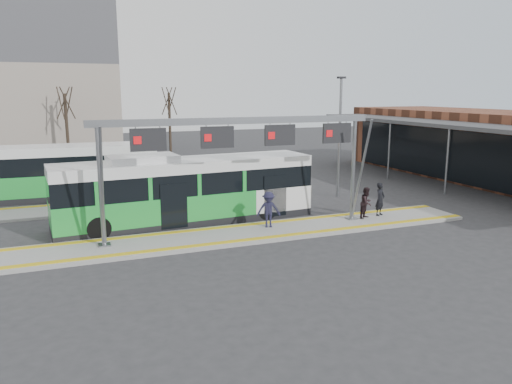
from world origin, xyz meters
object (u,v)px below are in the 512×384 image
at_px(passenger_b, 366,203).
at_px(passenger_c, 269,209).
at_px(gantry, 243,141).
at_px(hero_bus, 186,191).
at_px(passenger_a, 380,199).

bearing_deg(passenger_b, passenger_c, 147.57).
relative_size(gantry, hero_bus, 1.01).
xyz_separation_m(gantry, hero_bus, (-1.91, 2.99, -2.69)).
distance_m(hero_bus, passenger_b, 9.09).
height_order(hero_bus, passenger_a, hero_bus).
bearing_deg(gantry, passenger_b, -0.54).
height_order(passenger_a, passenger_c, passenger_a).
distance_m(gantry, passenger_b, 7.44).
bearing_deg(passenger_a, gantry, 154.09).
bearing_deg(passenger_a, passenger_c, 152.66).
height_order(passenger_b, passenger_c, passenger_c).
relative_size(passenger_a, passenger_b, 1.08).
xyz_separation_m(hero_bus, passenger_c, (3.27, -2.80, -0.60)).
bearing_deg(hero_bus, gantry, -61.32).
bearing_deg(passenger_b, hero_bus, 130.59).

